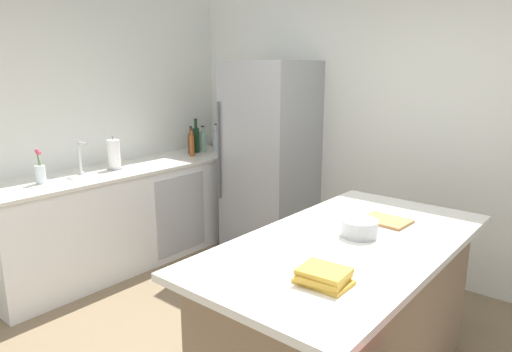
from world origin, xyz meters
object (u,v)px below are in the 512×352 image
Objects in this scene: whiskey_bottle at (219,140)px; cutting_board at (386,221)px; refrigerator at (270,159)px; wine_bottle at (196,139)px; kitchen_island at (345,312)px; gin_bottle at (203,141)px; vinegar_bottle at (192,145)px; soda_bottle at (216,140)px; mixing_bowl at (359,228)px; paper_towel_roll at (114,155)px; sink_faucet at (80,157)px; flower_vase at (40,172)px; cookbook_stack at (324,276)px; syrup_bottle at (191,143)px.

whiskey_bottle reaches higher than cutting_board.
refrigerator reaches higher than wine_bottle.
gin_bottle is at bearing 152.78° from kitchen_island.
whiskey_bottle is at bearing 99.39° from vinegar_bottle.
gin_bottle is at bearing -101.99° from whiskey_bottle.
soda_bottle is 1.45× the size of mixing_bowl.
paper_towel_roll is 1.10× the size of gin_bottle.
kitchen_island is at bearing -25.46° from wine_bottle.
mixing_bowl is (2.46, -1.32, -0.10)m from soda_bottle.
cutting_board is at bearing -23.30° from whiskey_bottle.
soda_bottle reaches higher than sink_faucet.
kitchen_island is at bearing 3.85° from sink_faucet.
flower_vase is (0.04, -0.38, -0.06)m from sink_faucet.
kitchen_island is 1.01× the size of refrigerator.
cutting_board is at bearing -29.34° from refrigerator.
paper_towel_roll reaches higher than soda_bottle.
flower_vase reaches higher than mixing_bowl.
cookbook_stack reaches higher than cutting_board.
refrigerator is 6.72× the size of gin_bottle.
sink_faucet is at bearing 172.12° from cookbook_stack.
paper_towel_roll is 1.02× the size of soda_bottle.
sink_faucet is at bearing -95.74° from paper_towel_roll.
whiskey_bottle is 0.99× the size of vinegar_bottle.
soda_bottle is 1.30× the size of cookbook_stack.
soda_bottle reaches higher than kitchen_island.
mixing_bowl is at bearing -92.34° from cutting_board.
kitchen_island is 0.50m from mixing_bowl.
gin_bottle is (-0.05, 1.85, 0.02)m from flower_vase.
sink_faucet is 1.20m from vinegar_bottle.
cutting_board is at bearing -17.04° from wine_bottle.
flower_vase is 2.57m from mixing_bowl.
soda_bottle reaches higher than syrup_bottle.
wine_bottle is at bearing 92.22° from flower_vase.
mixing_bowl is at bearing -37.53° from refrigerator.
syrup_bottle reaches higher than mixing_bowl.
flower_vase is 2.65m from cookbook_stack.
flower_vase is 0.91× the size of paper_towel_roll.
paper_towel_roll is (-0.01, 0.69, 0.04)m from flower_vase.
refrigerator is 2.05m from mixing_bowl.
gin_bottle is (-0.04, -0.20, 0.01)m from whiskey_bottle.
whiskey_bottle is at bearing 89.08° from sink_faucet.
paper_towel_roll reaches higher than kitchen_island.
sink_faucet is 0.38m from flower_vase.
wine_bottle is (-0.07, 1.76, 0.05)m from flower_vase.
sink_faucet is 0.99× the size of soda_bottle.
mixing_bowl is (2.50, -0.04, -0.11)m from paper_towel_roll.
syrup_bottle is (-0.01, 1.28, -0.04)m from sink_faucet.
cutting_board is at bearing 6.43° from paper_towel_roll.
cutting_board is at bearing 98.48° from cookbook_stack.
whiskey_bottle is 0.97× the size of cutting_board.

